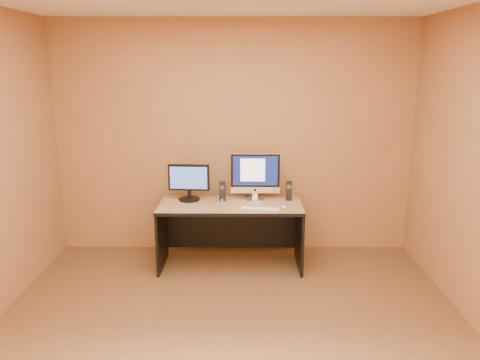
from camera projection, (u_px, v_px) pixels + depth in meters
The scene contains 11 objects.
floor at pixel (231, 346), 3.61m from camera, with size 4.00×4.00×0.00m, color brown.
walls at pixel (230, 183), 3.30m from camera, with size 4.00×4.00×2.60m, color #A86843, non-canonical shape.
desk at pixel (231, 235), 4.96m from camera, with size 1.49×0.65×0.69m, color tan, non-canonical shape.
imac at pixel (255, 177), 4.98m from camera, with size 0.53×0.20×0.51m, color silver, non-canonical shape.
second_monitor at pixel (189, 182), 4.98m from camera, with size 0.45×0.22×0.39m, color black, non-canonical shape.
speaker_left at pixel (222, 191), 4.99m from camera, with size 0.06×0.07×0.21m, color black, non-canonical shape.
speaker_right at pixel (289, 191), 5.01m from camera, with size 0.06×0.07×0.21m, color black, non-canonical shape.
keyboard at pixel (260, 209), 4.69m from camera, with size 0.40×0.11×0.02m, color silver.
mouse at pixel (284, 207), 4.73m from camera, with size 0.05×0.10×0.03m, color silver.
cable_a at pixel (260, 197), 5.13m from camera, with size 0.01×0.01×0.21m, color black.
cable_b at pixel (246, 197), 5.13m from camera, with size 0.01×0.01×0.17m, color black.
Camera 1 is at (0.09, -3.19, 2.12)m, focal length 35.00 mm.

